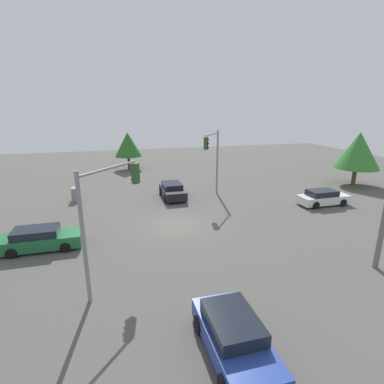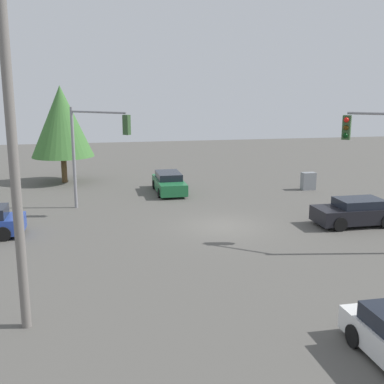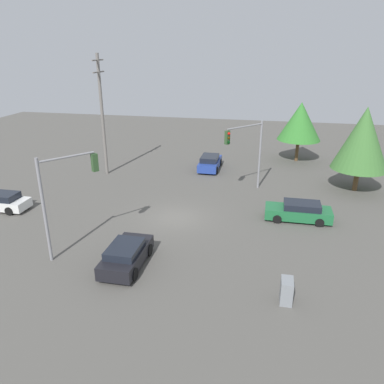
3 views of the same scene
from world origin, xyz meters
name	(u,v)px [view 3 (image 3 of 3)]	position (x,y,z in m)	size (l,w,h in m)	color
ground_plane	(176,218)	(0.00, 0.00, 0.00)	(80.00, 80.00, 0.00)	#54514C
sedan_blue	(210,162)	(-11.88, 0.55, 0.70)	(4.33, 1.96, 1.44)	#233D93
sedan_green	(299,211)	(-1.46, 8.61, 0.65)	(1.88, 4.57, 1.34)	#1E6638
sedan_dark	(126,255)	(6.70, -1.15, 0.68)	(4.16, 2.00, 1.38)	black
sedan_white	(0,201)	(1.22, -13.31, 0.64)	(1.84, 4.36, 1.32)	silver
traffic_signal_main	(247,145)	(-6.24, 4.47, 4.05)	(3.23, 2.80, 5.87)	gray
traffic_signal_cross	(65,187)	(5.95, -4.82, 4.17)	(2.85, 2.30, 6.12)	gray
utility_pole_tall	(102,113)	(-8.51, -9.02, 5.82)	(2.20, 0.28, 11.03)	slate
electrical_cabinet	(286,291)	(8.13, 7.52, 0.60)	(0.94, 0.58, 1.21)	gray
tree_left	(363,139)	(-8.55, 13.69, 4.51)	(4.53, 4.53, 7.10)	brown
tree_far	(300,121)	(-16.75, 9.23, 4.26)	(4.48, 4.48, 6.23)	brown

